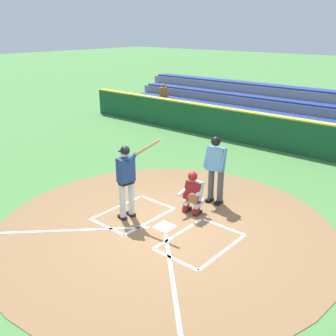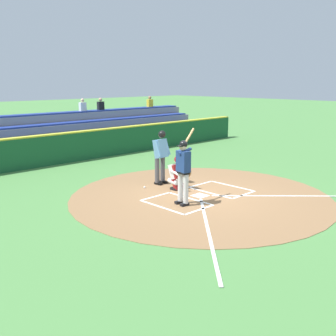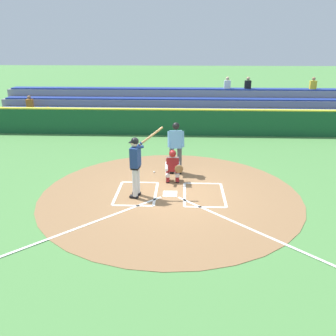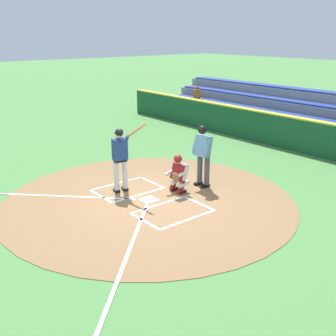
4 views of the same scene
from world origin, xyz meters
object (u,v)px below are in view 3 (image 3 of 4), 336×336
(catcher, at_px, (173,165))
(plate_umpire, at_px, (176,144))
(batter, at_px, (136,163))
(baseball, at_px, (154,172))

(catcher, bearing_deg, plate_umpire, -94.45)
(batter, bearing_deg, plate_umpire, -117.92)
(batter, height_order, catcher, batter)
(batter, xyz_separation_m, baseball, (-0.35, -2.10, -1.06))
(batter, height_order, plate_umpire, batter)
(plate_umpire, bearing_deg, catcher, 85.55)
(catcher, height_order, baseball, catcher)
(batter, distance_m, baseball, 2.38)
(plate_umpire, height_order, baseball, plate_umpire)
(catcher, height_order, plate_umpire, plate_umpire)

